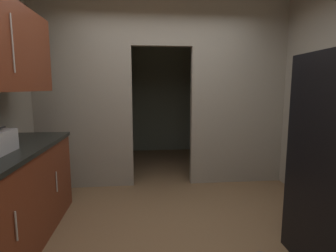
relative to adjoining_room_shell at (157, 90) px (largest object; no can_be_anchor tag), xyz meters
The scene contains 4 objects.
ground 3.48m from the adjoining_room_shell, 90.00° to the right, with size 20.00×20.00×0.00m, color brown.
kitchen_partition 1.63m from the adjoining_room_shell, 89.84° to the right, with size 3.69×0.12×2.82m.
adjoining_room_shell is the anchor object (origin of this frame).
lower_cabinet_run 3.70m from the adjoining_room_shell, 115.33° to the right, with size 0.63×2.05×0.92m.
Camera 1 is at (-0.32, -2.35, 1.46)m, focal length 28.14 mm.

